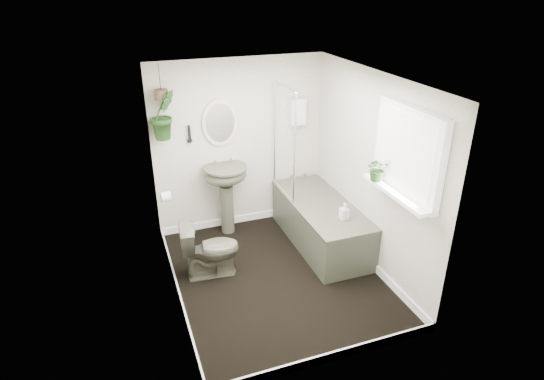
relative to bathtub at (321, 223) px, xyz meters
name	(u,v)px	position (x,y,z in m)	size (l,w,h in m)	color
floor	(276,276)	(-0.80, -0.50, -0.30)	(2.30, 2.80, 0.02)	black
ceiling	(277,78)	(-0.80, -0.50, 2.02)	(2.30, 2.80, 0.02)	white
wall_back	(240,145)	(-0.80, 0.91, 0.86)	(2.30, 0.02, 2.30)	silver
wall_front	(338,257)	(-0.80, -1.91, 0.86)	(2.30, 0.02, 2.30)	silver
wall_left	(167,204)	(-1.96, -0.50, 0.86)	(0.02, 2.80, 2.30)	silver
wall_right	(371,173)	(0.36, -0.50, 0.86)	(0.02, 2.80, 2.30)	silver
skirting	(276,272)	(-0.80, -0.50, -0.24)	(2.30, 2.80, 0.10)	white
bathtub	(321,223)	(0.00, 0.00, 0.00)	(0.72, 1.72, 0.58)	#434336
bath_screen	(284,142)	(-0.33, 0.49, 0.99)	(0.04, 0.72, 1.40)	silver
shower_box	(298,112)	(0.00, 0.84, 1.26)	(0.20, 0.10, 0.35)	white
oval_mirror	(220,123)	(-1.06, 0.87, 1.21)	(0.46, 0.03, 0.62)	beige
wall_sconce	(190,134)	(-1.46, 0.86, 1.11)	(0.04, 0.04, 0.22)	black
toilet_roll_holder	(166,197)	(-1.90, 0.20, 0.61)	(0.11, 0.11, 0.11)	white
window_recess	(408,153)	(0.29, -1.20, 1.36)	(0.08, 1.00, 0.90)	white
window_sill	(397,193)	(0.22, -1.20, 0.94)	(0.18, 1.00, 0.04)	white
window_blinds	(404,153)	(0.24, -1.20, 1.36)	(0.01, 0.86, 0.76)	white
toilet	(210,249)	(-1.50, -0.19, 0.05)	(0.38, 0.66, 0.68)	#434336
pedestal_sink	(227,200)	(-1.06, 0.70, 0.19)	(0.57, 0.48, 0.97)	#434336
sill_plant	(378,169)	(0.17, -0.90, 1.09)	(0.23, 0.20, 0.26)	black
hanging_plant	(163,115)	(-1.77, 0.75, 1.42)	(0.33, 0.26, 0.60)	black
soap_bottle	(344,211)	(0.07, -0.46, 0.39)	(0.09, 0.09, 0.20)	#282322
hanging_pot	(161,95)	(-1.77, 0.75, 1.65)	(0.16, 0.16, 0.12)	#4C3A2A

